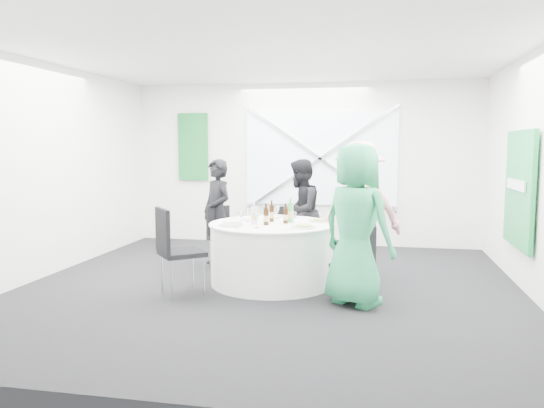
% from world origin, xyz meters
% --- Properties ---
extents(floor, '(6.00, 6.00, 0.00)m').
position_xyz_m(floor, '(0.00, 0.00, 0.00)').
color(floor, black).
rests_on(floor, ground).
extents(ceiling, '(6.00, 6.00, 0.00)m').
position_xyz_m(ceiling, '(0.00, 0.00, 2.80)').
color(ceiling, silver).
rests_on(ceiling, wall_back).
extents(wall_back, '(6.00, 0.00, 6.00)m').
position_xyz_m(wall_back, '(0.00, 3.00, 1.40)').
color(wall_back, white).
rests_on(wall_back, floor).
extents(wall_front, '(6.00, 0.00, 6.00)m').
position_xyz_m(wall_front, '(0.00, -3.00, 1.40)').
color(wall_front, white).
rests_on(wall_front, floor).
extents(wall_left, '(0.00, 6.00, 6.00)m').
position_xyz_m(wall_left, '(-3.00, 0.00, 1.40)').
color(wall_left, white).
rests_on(wall_left, floor).
extents(wall_right, '(0.00, 6.00, 6.00)m').
position_xyz_m(wall_right, '(3.00, 0.00, 1.40)').
color(wall_right, white).
rests_on(wall_right, floor).
extents(window_panel, '(2.60, 0.03, 1.60)m').
position_xyz_m(window_panel, '(0.30, 2.96, 1.50)').
color(window_panel, silver).
rests_on(window_panel, wall_back).
extents(window_brace_a, '(2.63, 0.05, 1.84)m').
position_xyz_m(window_brace_a, '(0.30, 2.92, 1.50)').
color(window_brace_a, silver).
rests_on(window_brace_a, window_panel).
extents(window_brace_b, '(2.63, 0.05, 1.84)m').
position_xyz_m(window_brace_b, '(0.30, 2.92, 1.50)').
color(window_brace_b, silver).
rests_on(window_brace_b, window_panel).
extents(green_banner, '(0.55, 0.04, 1.20)m').
position_xyz_m(green_banner, '(-2.00, 2.95, 1.70)').
color(green_banner, '#166F31').
rests_on(green_banner, wall_back).
extents(green_sign, '(0.05, 1.20, 1.40)m').
position_xyz_m(green_sign, '(2.94, 0.60, 1.20)').
color(green_sign, '#198B3E').
rests_on(green_sign, wall_right).
extents(banquet_table, '(1.56, 1.56, 0.76)m').
position_xyz_m(banquet_table, '(0.00, 0.20, 0.38)').
color(banquet_table, silver).
rests_on(banquet_table, floor).
extents(chair_back, '(0.38, 0.39, 0.82)m').
position_xyz_m(chair_back, '(0.01, 1.40, 0.48)').
color(chair_back, black).
rests_on(chair_back, floor).
extents(chair_back_left, '(0.55, 0.55, 0.86)m').
position_xyz_m(chair_back_left, '(-0.86, 0.95, 0.50)').
color(chair_back_left, black).
rests_on(chair_back_left, floor).
extents(chair_back_right, '(0.56, 0.56, 0.92)m').
position_xyz_m(chair_back_right, '(1.06, 0.72, 0.54)').
color(chair_back_right, black).
rests_on(chair_back_right, floor).
extents(chair_front_right, '(0.51, 0.51, 0.83)m').
position_xyz_m(chair_front_right, '(1.08, -0.39, 0.48)').
color(chair_front_right, black).
rests_on(chair_front_right, floor).
extents(chair_front_left, '(0.65, 0.65, 1.02)m').
position_xyz_m(chair_front_left, '(-0.98, -0.59, 0.60)').
color(chair_front_left, black).
rests_on(chair_front_left, floor).
extents(person_man_back_left, '(0.66, 0.64, 1.53)m').
position_xyz_m(person_man_back_left, '(-0.97, 1.06, 0.76)').
color(person_man_back_left, black).
rests_on(person_man_back_left, floor).
extents(person_man_back, '(0.51, 0.79, 1.53)m').
position_xyz_m(person_man_back, '(0.17, 1.43, 0.76)').
color(person_man_back, black).
rests_on(person_man_back, floor).
extents(person_woman_pink, '(1.26, 0.91, 1.77)m').
position_xyz_m(person_woman_pink, '(1.05, 0.61, 0.89)').
color(person_woman_pink, pink).
rests_on(person_woman_pink, floor).
extents(person_woman_green, '(1.02, 0.94, 1.75)m').
position_xyz_m(person_woman_green, '(1.06, -0.50, 0.88)').
color(person_woman_green, '#29985E').
rests_on(person_woman_green, floor).
extents(plate_back, '(0.25, 0.25, 0.01)m').
position_xyz_m(plate_back, '(-0.07, 0.81, 0.77)').
color(plate_back, white).
rests_on(plate_back, banquet_table).
extents(plate_back_left, '(0.25, 0.25, 0.01)m').
position_xyz_m(plate_back_left, '(-0.47, 0.40, 0.77)').
color(plate_back_left, white).
rests_on(plate_back_left, banquet_table).
extents(plate_back_right, '(0.25, 0.25, 0.04)m').
position_xyz_m(plate_back_right, '(0.56, 0.42, 0.78)').
color(plate_back_right, white).
rests_on(plate_back_right, banquet_table).
extents(plate_front_right, '(0.29, 0.29, 0.04)m').
position_xyz_m(plate_front_right, '(0.43, -0.10, 0.78)').
color(plate_front_right, white).
rests_on(plate_front_right, banquet_table).
extents(plate_front_left, '(0.27, 0.27, 0.01)m').
position_xyz_m(plate_front_left, '(-0.46, -0.12, 0.77)').
color(plate_front_left, white).
rests_on(plate_front_left, banquet_table).
extents(napkin, '(0.24, 0.21, 0.06)m').
position_xyz_m(napkin, '(-0.41, -0.16, 0.80)').
color(napkin, silver).
rests_on(napkin, plate_front_left).
extents(beer_bottle_a, '(0.06, 0.06, 0.25)m').
position_xyz_m(beer_bottle_a, '(-0.08, 0.21, 0.86)').
color(beer_bottle_a, '#361C09').
rests_on(beer_bottle_a, banquet_table).
extents(beer_bottle_b, '(0.06, 0.06, 0.27)m').
position_xyz_m(beer_bottle_b, '(-0.03, 0.34, 0.87)').
color(beer_bottle_b, '#361C09').
rests_on(beer_bottle_b, banquet_table).
extents(beer_bottle_c, '(0.06, 0.06, 0.25)m').
position_xyz_m(beer_bottle_c, '(0.17, 0.23, 0.85)').
color(beer_bottle_c, '#361C09').
rests_on(beer_bottle_c, banquet_table).
extents(beer_bottle_d, '(0.06, 0.06, 0.26)m').
position_xyz_m(beer_bottle_d, '(-0.04, 0.03, 0.86)').
color(beer_bottle_d, '#361C09').
rests_on(beer_bottle_d, banquet_table).
extents(green_water_bottle, '(0.08, 0.08, 0.30)m').
position_xyz_m(green_water_bottle, '(0.21, 0.33, 0.88)').
color(green_water_bottle, '#41AA57').
rests_on(green_water_bottle, banquet_table).
extents(clear_water_bottle, '(0.08, 0.08, 0.27)m').
position_xyz_m(clear_water_bottle, '(-0.21, 0.11, 0.86)').
color(clear_water_bottle, silver).
rests_on(clear_water_bottle, banquet_table).
extents(wine_glass_a, '(0.07, 0.07, 0.17)m').
position_xyz_m(wine_glass_a, '(-0.25, 0.46, 0.88)').
color(wine_glass_a, white).
rests_on(wine_glass_a, banquet_table).
extents(wine_glass_b, '(0.07, 0.07, 0.17)m').
position_xyz_m(wine_glass_b, '(0.30, 0.03, 0.88)').
color(wine_glass_b, white).
rests_on(wine_glass_b, banquet_table).
extents(wine_glass_c, '(0.07, 0.07, 0.17)m').
position_xyz_m(wine_glass_c, '(-0.34, -0.01, 0.88)').
color(wine_glass_c, white).
rests_on(wine_glass_c, banquet_table).
extents(wine_glass_d, '(0.07, 0.07, 0.17)m').
position_xyz_m(wine_glass_d, '(-0.01, 0.62, 0.88)').
color(wine_glass_d, white).
rests_on(wine_glass_d, banquet_table).
extents(wine_glass_e, '(0.07, 0.07, 0.17)m').
position_xyz_m(wine_glass_e, '(-0.32, 0.28, 0.88)').
color(wine_glass_e, white).
rests_on(wine_glass_e, banquet_table).
extents(wine_glass_f, '(0.07, 0.07, 0.17)m').
position_xyz_m(wine_glass_f, '(-0.11, -0.19, 0.88)').
color(wine_glass_f, white).
rests_on(wine_glass_f, banquet_table).
extents(fork_a, '(0.09, 0.13, 0.01)m').
position_xyz_m(fork_a, '(0.56, 0.35, 0.76)').
color(fork_a, silver).
rests_on(fork_a, banquet_table).
extents(knife_a, '(0.08, 0.14, 0.01)m').
position_xyz_m(knife_a, '(0.42, 0.60, 0.76)').
color(knife_a, silver).
rests_on(knife_a, banquet_table).
extents(fork_b, '(0.11, 0.12, 0.01)m').
position_xyz_m(fork_b, '(-0.52, -0.04, 0.76)').
color(fork_b, silver).
rests_on(fork_b, banquet_table).
extents(knife_b, '(0.10, 0.13, 0.01)m').
position_xyz_m(knife_b, '(-0.34, -0.26, 0.76)').
color(knife_b, silver).
rests_on(knife_b, banquet_table).
extents(fork_c, '(0.15, 0.02, 0.01)m').
position_xyz_m(fork_c, '(0.18, 0.75, 0.76)').
color(fork_c, silver).
rests_on(fork_c, banquet_table).
extents(knife_c, '(0.15, 0.02, 0.01)m').
position_xyz_m(knife_c, '(-0.16, 0.75, 0.76)').
color(knife_c, silver).
rests_on(knife_c, banquet_table).
extents(fork_d, '(0.11, 0.12, 0.01)m').
position_xyz_m(fork_d, '(0.30, -0.29, 0.76)').
color(fork_d, silver).
rests_on(fork_d, banquet_table).
extents(knife_d, '(0.10, 0.13, 0.01)m').
position_xyz_m(knife_d, '(0.54, -0.01, 0.76)').
color(knife_d, silver).
rests_on(knife_d, banquet_table).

